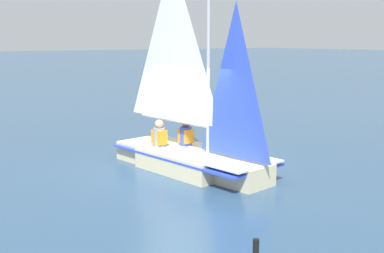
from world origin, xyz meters
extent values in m
plane|color=#2D4C6B|center=(0.00, 0.00, 0.00)|extent=(260.00, 260.00, 0.00)
cube|color=beige|center=(0.00, 0.00, 0.24)|extent=(2.58, 1.94, 0.48)
cube|color=beige|center=(1.68, 0.21, 0.24)|extent=(1.11, 1.03, 0.48)
cube|color=beige|center=(-1.68, -0.21, 0.24)|extent=(1.17, 1.52, 0.48)
cube|color=blue|center=(0.00, 0.00, 0.39)|extent=(4.44, 2.20, 0.05)
cube|color=silver|center=(1.19, 0.15, 0.50)|extent=(2.13, 1.76, 0.04)
cylinder|color=#B7B7BC|center=(0.54, 0.07, 2.86)|extent=(0.08, 0.08, 4.76)
cylinder|color=#B7B7BC|center=(-0.69, -0.09, 1.14)|extent=(2.47, 0.38, 0.07)
pyramid|color=white|center=(-0.69, -0.09, 3.14)|extent=(2.35, 0.35, 3.94)
pyramid|color=blue|center=(1.35, 0.17, 2.26)|extent=(1.46, 0.23, 3.37)
cube|color=black|center=(-2.24, -0.28, 0.17)|extent=(0.08, 0.04, 0.33)
cube|color=black|center=(-0.59, 0.23, 0.23)|extent=(0.31, 0.27, 0.45)
cylinder|color=blue|center=(-0.59, 0.23, 0.71)|extent=(0.34, 0.34, 0.50)
cube|color=orange|center=(-0.59, 0.23, 0.73)|extent=(0.37, 0.30, 0.35)
sphere|color=brown|center=(-0.59, 0.23, 1.05)|extent=(0.22, 0.22, 0.22)
cube|color=black|center=(-0.87, -0.39, 0.23)|extent=(0.31, 0.27, 0.45)
cylinder|color=gray|center=(-0.87, -0.39, 0.71)|extent=(0.34, 0.34, 0.50)
cube|color=orange|center=(-0.87, -0.39, 0.73)|extent=(0.37, 0.30, 0.35)
sphere|color=tan|center=(-0.87, -0.39, 1.05)|extent=(0.22, 0.22, 0.22)
camera|label=1|loc=(9.22, -6.66, 3.13)|focal=45.00mm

